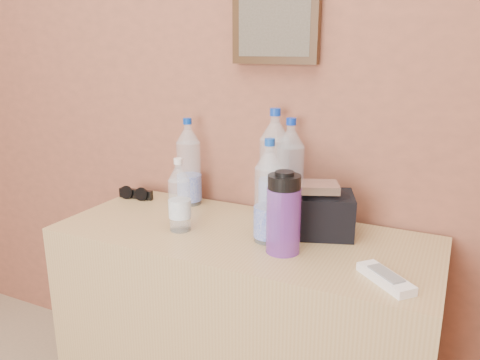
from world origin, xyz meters
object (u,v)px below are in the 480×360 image
Objects in this scene: toiletry_bag at (317,211)px; foil_packet at (319,187)px; sunglasses at (136,194)px; dresser at (242,336)px; ac_remote at (385,278)px; pet_large_b at (274,170)px; pet_large_c at (290,175)px; pet_large_d at (269,197)px; pet_large_a at (189,167)px; pet_small at (180,199)px; nalgene_bottle at (284,213)px.

foil_packet reaches higher than toiletry_bag.
sunglasses is 0.65× the size of toiletry_bag.
dresser is 7.13× the size of ac_remote.
dresser is 0.58m from pet_large_b.
dresser is at bearing -162.08° from foil_packet.
dresser is 8.51× the size of sunglasses.
pet_large_b is 0.57m from ac_remote.
pet_large_d is (0.01, -0.22, -0.01)m from pet_large_c.
pet_large_a is (-0.31, 0.18, 0.52)m from dresser.
pet_small is 0.67m from ac_remote.
dresser is 3.22× the size of pet_large_b.
sunglasses is (-0.53, 0.14, 0.40)m from dresser.
dresser is at bearing -112.39° from pet_large_c.
pet_large_b is 0.35m from pet_small.
pet_large_a is at bearing -177.02° from pet_large_c.
pet_large_c is at bearing 2.98° from pet_large_a.
dresser is 0.53m from nalgene_bottle.
pet_large_c is at bearing 93.84° from pet_large_d.
pet_large_a reaches higher than toiletry_bag.
foil_packet is (0.22, 0.07, 0.54)m from dresser.
pet_small is (0.12, -0.24, -0.04)m from pet_large_a.
pet_large_b is at bearing 2.79° from pet_large_a.
pet_large_c is 2.04× the size of ac_remote.
pet_large_a is at bearing 168.47° from foil_packet.
ac_remote is (0.66, -0.08, -0.09)m from pet_small.
pet_large_a is 2.76× the size of foil_packet.
pet_large_a is 0.27m from pet_small.
sunglasses is 0.75m from toiletry_bag.
pet_large_a is 2.28× the size of sunglasses.
pet_large_b is 0.58m from sunglasses.
pet_large_d is at bearing -12.03° from dresser.
pet_large_a reaches higher than pet_large_d.
pet_large_d reaches higher than dresser.
nalgene_bottle is 0.74m from sunglasses.
pet_large_b is 1.19× the size of pet_large_d.
pet_large_d is 0.41m from ac_remote.
nalgene_bottle is 1.09× the size of toiletry_bag.
toiletry_bag is (0.13, -0.10, -0.08)m from pet_large_c.
pet_large_b is 0.23m from foil_packet.
ac_remote is at bearing -37.50° from pet_large_b.
pet_large_a is at bearing 115.43° from pet_small.
toiletry_bag is at bearing 75.03° from nalgene_bottle.
sunglasses is 1.03m from ac_remote.
ac_remote is at bearing -21.53° from sunglasses.
toiletry_bag is 0.09m from foil_packet.
ac_remote is 0.35m from toiletry_bag.
nalgene_bottle is (0.47, -0.26, -0.03)m from pet_large_a.
pet_large_d is 1.32× the size of nalgene_bottle.
dresser is at bearing -97.80° from pet_large_b.
ac_remote is at bearing -41.10° from foil_packet.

